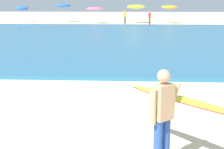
# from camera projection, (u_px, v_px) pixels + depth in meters

# --- Properties ---
(sea) EXTENTS (120.00, 28.00, 0.14)m
(sea) POSITION_uv_depth(u_px,v_px,m) (94.00, 38.00, 26.30)
(sea) COLOR teal
(sea) RESTS_ON ground
(surfer_with_board) EXTENTS (1.95, 2.11, 1.73)m
(surfer_with_board) POSITION_uv_depth(u_px,v_px,m) (172.00, 108.00, 5.97)
(surfer_with_board) COLOR #284CA3
(surfer_with_board) RESTS_ON ground
(beach_umbrella_0) EXTENTS (1.77, 1.80, 2.15)m
(beach_umbrella_0) POSITION_uv_depth(u_px,v_px,m) (22.00, 8.00, 44.60)
(beach_umbrella_0) COLOR beige
(beach_umbrella_0) RESTS_ON ground
(beach_umbrella_1) EXTENTS (1.95, 1.96, 2.40)m
(beach_umbrella_1) POSITION_uv_depth(u_px,v_px,m) (63.00, 6.00, 44.62)
(beach_umbrella_1) COLOR beige
(beach_umbrella_1) RESTS_ON ground
(beach_umbrella_2) EXTENTS (2.00, 2.02, 2.04)m
(beach_umbrella_2) POSITION_uv_depth(u_px,v_px,m) (94.00, 9.00, 42.71)
(beach_umbrella_2) COLOR beige
(beach_umbrella_2) RESTS_ON ground
(beach_umbrella_3) EXTENTS (2.21, 2.22, 2.27)m
(beach_umbrella_3) POSITION_uv_depth(u_px,v_px,m) (136.00, 7.00, 43.35)
(beach_umbrella_3) COLOR beige
(beach_umbrella_3) RESTS_ON ground
(beach_umbrella_4) EXTENTS (1.98, 2.00, 2.26)m
(beach_umbrella_4) POSITION_uv_depth(u_px,v_px,m) (169.00, 7.00, 42.62)
(beach_umbrella_4) COLOR beige
(beach_umbrella_4) RESTS_ON ground
(beachgoer_near_row_left) EXTENTS (0.32, 0.20, 1.58)m
(beachgoer_near_row_left) POSITION_uv_depth(u_px,v_px,m) (125.00, 17.00, 42.13)
(beachgoer_near_row_left) COLOR #383842
(beachgoer_near_row_left) RESTS_ON ground
(beachgoer_near_row_mid) EXTENTS (0.32, 0.20, 1.58)m
(beachgoer_near_row_mid) POSITION_uv_depth(u_px,v_px,m) (150.00, 17.00, 40.96)
(beachgoer_near_row_mid) COLOR #383842
(beachgoer_near_row_mid) RESTS_ON ground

